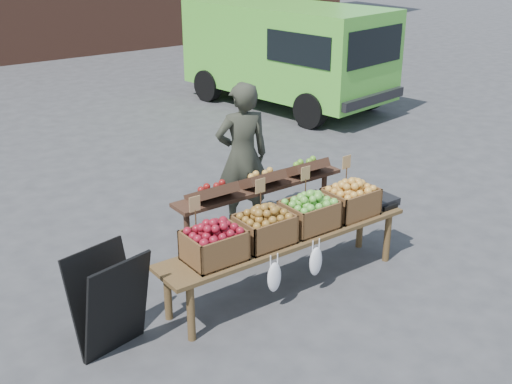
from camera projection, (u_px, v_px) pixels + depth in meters
ground at (352, 274)px, 6.57m from camera, size 80.00×80.00×0.00m
delivery_van at (286, 56)px, 12.43m from camera, size 2.64×4.61×1.95m
vendor at (242, 156)px, 7.33m from camera, size 0.72×0.57×1.73m
chalkboard_sign at (110, 302)px, 5.24m from camera, size 0.65×0.44×0.90m
back_table at (260, 210)px, 6.79m from camera, size 2.10×0.44×1.04m
display_bench at (286, 262)px, 6.22m from camera, size 2.70×0.56×0.57m
crate_golden_apples at (214, 246)px, 5.61m from camera, size 0.50×0.40×0.28m
crate_russet_pears at (264, 229)px, 5.91m from camera, size 0.50×0.40×0.28m
crate_red_apples at (309, 215)px, 6.21m from camera, size 0.50×0.40×0.28m
crate_green_apples at (350, 201)px, 6.51m from camera, size 0.50×0.40×0.28m
weighing_scale at (379, 201)px, 6.78m from camera, size 0.34×0.30×0.08m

